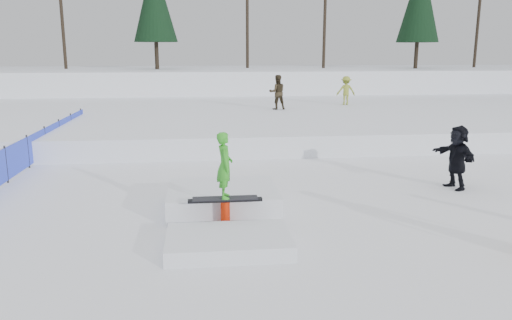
{
  "coord_description": "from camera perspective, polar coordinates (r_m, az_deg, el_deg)",
  "views": [
    {
      "loc": [
        -0.86,
        -10.11,
        3.78
      ],
      "look_at": [
        0.5,
        2.0,
        1.1
      ],
      "focal_mm": 35.0,
      "sensor_mm": 36.0,
      "label": 1
    }
  ],
  "objects": [
    {
      "name": "snow_berm",
      "position": [
        40.21,
        -5.21,
        8.68
      ],
      "size": [
        60.0,
        14.0,
        2.4
      ],
      "primitive_type": "cube",
      "color": "white",
      "rests_on": "ground"
    },
    {
      "name": "walker_ygreen",
      "position": [
        28.56,
        10.24,
        7.82
      ],
      "size": [
        1.09,
        0.71,
        1.59
      ],
      "primitive_type": "imported",
      "rotation": [
        0.0,
        0.0,
        3.02
      ],
      "color": "olive",
      "rests_on": "snow_midrise"
    },
    {
      "name": "snow_midrise",
      "position": [
        26.35,
        -4.49,
        5.0
      ],
      "size": [
        50.0,
        18.0,
        0.8
      ],
      "primitive_type": "cube",
      "color": "white",
      "rests_on": "ground"
    },
    {
      "name": "walker_olive",
      "position": [
        25.85,
        2.44,
        7.74
      ],
      "size": [
        0.9,
        0.73,
        1.77
      ],
      "primitive_type": "imported",
      "rotation": [
        0.0,
        0.0,
        3.21
      ],
      "color": "#2E2517",
      "rests_on": "snow_midrise"
    },
    {
      "name": "safety_fence",
      "position": [
        17.93,
        -24.61,
        0.89
      ],
      "size": [
        0.05,
        16.0,
        1.1
      ],
      "color": "blue",
      "rests_on": "ground"
    },
    {
      "name": "ground",
      "position": [
        10.83,
        -1.47,
        -8.03
      ],
      "size": [
        120.0,
        120.0,
        0.0
      ],
      "primitive_type": "plane",
      "color": "white"
    },
    {
      "name": "spectator_dark",
      "position": [
        14.89,
        21.98,
        0.31
      ],
      "size": [
        0.8,
        1.72,
        1.79
      ],
      "primitive_type": "imported",
      "rotation": [
        0.0,
        0.0,
        -1.4
      ],
      "color": "black",
      "rests_on": "ground"
    },
    {
      "name": "treeline",
      "position": [
        39.2,
        4.18,
        17.75
      ],
      "size": [
        40.24,
        4.22,
        10.5
      ],
      "color": "black",
      "rests_on": "snow_berm"
    },
    {
      "name": "jib_rail_feature",
      "position": [
        11.44,
        -3.67,
        -5.32
      ],
      "size": [
        2.6,
        4.4,
        2.11
      ],
      "color": "white",
      "rests_on": "ground"
    }
  ]
}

